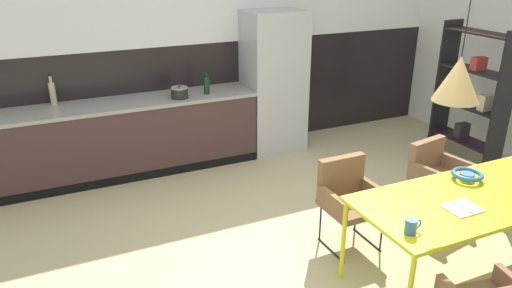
# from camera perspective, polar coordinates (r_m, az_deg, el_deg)

# --- Properties ---
(ground_plane) EXTENTS (8.93, 8.93, 0.00)m
(ground_plane) POSITION_cam_1_polar(r_m,az_deg,el_deg) (4.34, 9.12, -13.86)
(ground_plane) COLOR tan
(back_wall_splashback_dark) EXTENTS (6.87, 0.12, 1.43)m
(back_wall_splashback_dark) POSITION_cam_1_polar(r_m,az_deg,el_deg) (6.45, -4.94, 5.70)
(back_wall_splashback_dark) COLOR black
(back_wall_splashback_dark) RESTS_ON ground
(kitchen_counter) EXTENTS (3.62, 0.63, 0.89)m
(kitchen_counter) POSITION_cam_1_polar(r_m,az_deg,el_deg) (5.89, -17.39, 0.38)
(kitchen_counter) COLOR #422C2A
(kitchen_counter) RESTS_ON ground
(refrigerator_column) EXTENTS (0.74, 0.60, 1.83)m
(refrigerator_column) POSITION_cam_1_polar(r_m,az_deg,el_deg) (6.34, 2.10, 7.35)
(refrigerator_column) COLOR #ADAFB2
(refrigerator_column) RESTS_ON ground
(dining_table) EXTENTS (1.99, 0.85, 0.75)m
(dining_table) POSITION_cam_1_polar(r_m,az_deg,el_deg) (4.16, 24.68, -6.00)
(dining_table) COLOR gold
(dining_table) RESTS_ON ground
(armchair_head_of_table) EXTENTS (0.50, 0.48, 0.81)m
(armchair_head_of_table) POSITION_cam_1_polar(r_m,az_deg,el_deg) (4.39, 10.82, -5.65)
(armchair_head_of_table) COLOR brown
(armchair_head_of_table) RESTS_ON ground
(armchair_facing_counter) EXTENTS (0.56, 0.55, 0.77)m
(armchair_facing_counter) POSITION_cam_1_polar(r_m,az_deg,el_deg) (5.10, 20.53, -2.72)
(armchair_facing_counter) COLOR brown
(armchair_facing_counter) RESTS_ON ground
(fruit_bowl) EXTENTS (0.26, 0.26, 0.07)m
(fruit_bowl) POSITION_cam_1_polar(r_m,az_deg,el_deg) (4.36, 23.77, -3.36)
(fruit_bowl) COLOR #33607F
(fruit_bowl) RESTS_ON dining_table
(open_book) EXTENTS (0.25, 0.21, 0.02)m
(open_book) POSITION_cam_1_polar(r_m,az_deg,el_deg) (3.88, 23.24, -7.01)
(open_book) COLOR white
(open_book) RESTS_ON dining_table
(mug_tall_blue) EXTENTS (0.13, 0.08, 0.11)m
(mug_tall_blue) POSITION_cam_1_polar(r_m,az_deg,el_deg) (3.43, 17.94, -9.27)
(mug_tall_blue) COLOR #335B93
(mug_tall_blue) RESTS_ON dining_table
(cooking_pot) EXTENTS (0.20, 0.20, 0.16)m
(cooking_pot) POSITION_cam_1_polar(r_m,az_deg,el_deg) (5.77, -9.04, 6.04)
(cooking_pot) COLOR black
(cooking_pot) RESTS_ON kitchen_counter
(bottle_oil_tall) EXTENTS (0.07, 0.07, 0.32)m
(bottle_oil_tall) POSITION_cam_1_polar(r_m,az_deg,el_deg) (5.90, -22.98, 5.62)
(bottle_oil_tall) COLOR tan
(bottle_oil_tall) RESTS_ON kitchen_counter
(bottle_spice_small) EXTENTS (0.07, 0.07, 0.26)m
(bottle_spice_small) POSITION_cam_1_polar(r_m,az_deg,el_deg) (5.89, -5.87, 6.98)
(bottle_spice_small) COLOR #0F3319
(bottle_spice_small) RESTS_ON kitchen_counter
(open_shelf_unit) EXTENTS (0.30, 0.95, 1.71)m
(open_shelf_unit) POSITION_cam_1_polar(r_m,az_deg,el_deg) (6.55, 24.30, 5.52)
(open_shelf_unit) COLOR black
(open_shelf_unit) RESTS_ON ground
(pendant_lamp_over_table_near) EXTENTS (0.31, 0.31, 1.24)m
(pendant_lamp_over_table_near) POSITION_cam_1_polar(r_m,az_deg,el_deg) (3.54, 22.84, 7.13)
(pendant_lamp_over_table_near) COLOR black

